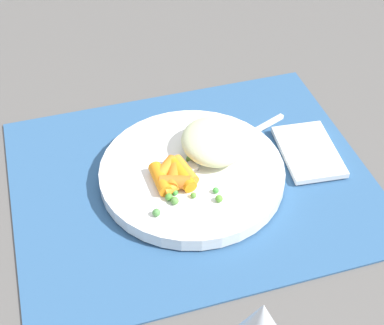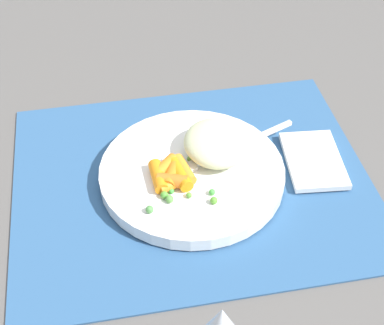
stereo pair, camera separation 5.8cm
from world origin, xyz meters
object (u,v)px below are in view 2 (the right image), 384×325
object	(u,v)px
plate	(192,173)
napkin	(314,162)
carrot_portion	(172,175)
fork	(218,155)
rice_mound	(216,143)

from	to	relation	value
plate	napkin	size ratio (longest dim) A/B	2.17
plate	napkin	world-z (taller)	plate
carrot_portion	fork	xyz separation A→B (m)	(-0.07, -0.03, -0.01)
rice_mound	napkin	distance (m)	0.14
plate	rice_mound	distance (m)	0.05
rice_mound	plate	bearing A→B (deg)	31.05
napkin	carrot_portion	bearing A→B (deg)	3.81
plate	carrot_portion	xyz separation A→B (m)	(0.03, 0.02, 0.02)
fork	carrot_portion	bearing A→B (deg)	25.70
rice_mound	napkin	size ratio (longest dim) A/B	0.84
fork	napkin	bearing A→B (deg)	171.79
plate	rice_mound	bearing A→B (deg)	-148.95
plate	rice_mound	size ratio (longest dim) A/B	2.58
plate	fork	distance (m)	0.04
napkin	rice_mound	bearing A→B (deg)	-10.87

